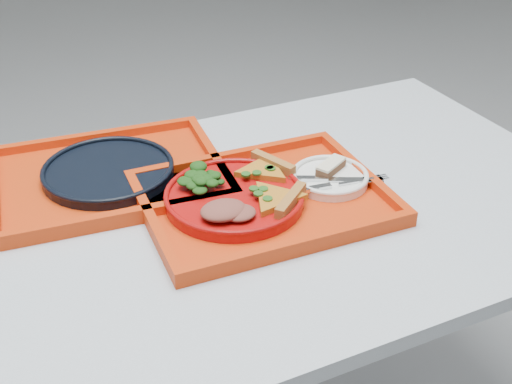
% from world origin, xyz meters
% --- Properties ---
extents(table, '(1.60, 0.80, 0.75)m').
position_xyz_m(table, '(0.00, 0.00, 0.68)').
color(table, '#9FA8B3').
rests_on(table, ground).
extents(tray_main, '(0.46, 0.37, 0.01)m').
position_xyz_m(tray_main, '(0.15, 0.00, 0.76)').
color(tray_main, red).
rests_on(tray_main, table).
extents(tray_far, '(0.48, 0.39, 0.01)m').
position_xyz_m(tray_far, '(-0.09, 0.21, 0.76)').
color(tray_far, red).
rests_on(tray_far, table).
extents(dinner_plate, '(0.26, 0.26, 0.02)m').
position_xyz_m(dinner_plate, '(0.10, 0.01, 0.77)').
color(dinner_plate, '#9D0B0A').
rests_on(dinner_plate, tray_main).
extents(side_plate, '(0.15, 0.15, 0.01)m').
position_xyz_m(side_plate, '(0.30, 0.00, 0.77)').
color(side_plate, white).
rests_on(side_plate, tray_main).
extents(navy_plate, '(0.26, 0.26, 0.02)m').
position_xyz_m(navy_plate, '(-0.09, 0.21, 0.77)').
color(navy_plate, black).
rests_on(navy_plate, tray_far).
extents(pizza_slice_a, '(0.16, 0.16, 0.02)m').
position_xyz_m(pizza_slice_a, '(0.16, -0.04, 0.79)').
color(pizza_slice_a, gold).
rests_on(pizza_slice_a, dinner_plate).
extents(pizza_slice_b, '(0.15, 0.14, 0.02)m').
position_xyz_m(pizza_slice_b, '(0.18, 0.06, 0.79)').
color(pizza_slice_b, gold).
rests_on(pizza_slice_b, dinner_plate).
extents(salad_heap, '(0.08, 0.07, 0.04)m').
position_xyz_m(salad_heap, '(0.06, 0.07, 0.80)').
color(salad_heap, black).
rests_on(salad_heap, dinner_plate).
extents(meat_portion, '(0.08, 0.07, 0.03)m').
position_xyz_m(meat_portion, '(0.05, -0.05, 0.79)').
color(meat_portion, brown).
rests_on(meat_portion, dinner_plate).
extents(dessert_bar, '(0.08, 0.06, 0.02)m').
position_xyz_m(dessert_bar, '(0.31, 0.02, 0.79)').
color(dessert_bar, '#4D2819').
rests_on(dessert_bar, side_plate).
extents(knife, '(0.17, 0.09, 0.01)m').
position_xyz_m(knife, '(0.30, -0.02, 0.78)').
color(knife, silver).
rests_on(knife, side_plate).
extents(fork, '(0.19, 0.04, 0.01)m').
position_xyz_m(fork, '(0.29, -0.04, 0.78)').
color(fork, silver).
rests_on(fork, side_plate).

